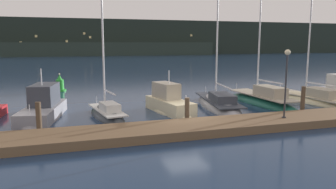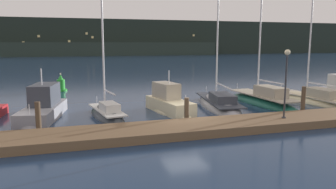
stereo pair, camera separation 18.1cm
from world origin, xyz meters
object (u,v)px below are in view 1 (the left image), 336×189
object	(u,v)px
motorboat_berth_3	(43,112)
channel_buoy	(60,85)
motorboat_berth_5	(169,106)
sailboat_berth_6	(218,105)
dock_lamppost	(286,72)
sailboat_berth_8	(312,100)
sailboat_berth_7	(262,101)
sailboat_berth_4	(107,116)

from	to	relation	value
motorboat_berth_3	channel_buoy	bearing A→B (deg)	86.07
motorboat_berth_5	sailboat_berth_6	distance (m)	4.13
dock_lamppost	sailboat_berth_6	bearing A→B (deg)	100.64
motorboat_berth_3	sailboat_berth_6	world-z (taller)	sailboat_berth_6
sailboat_berth_6	sailboat_berth_8	size ratio (longest dim) A/B	0.88
motorboat_berth_5	sailboat_berth_8	xyz separation A→B (m)	(12.22, 0.35, -0.27)
sailboat_berth_7	channel_buoy	xyz separation A→B (m)	(-15.21, 11.75, 0.45)
motorboat_berth_5	dock_lamppost	world-z (taller)	dock_lamppost
motorboat_berth_3	sailboat_berth_4	bearing A→B (deg)	-14.87
channel_buoy	sailboat_berth_6	bearing A→B (deg)	-46.12
motorboat_berth_3	channel_buoy	world-z (taller)	motorboat_berth_3
sailboat_berth_7	channel_buoy	size ratio (longest dim) A/B	6.16
sailboat_berth_4	sailboat_berth_6	xyz separation A→B (m)	(8.32, 1.09, -0.01)
channel_buoy	dock_lamppost	size ratio (longest dim) A/B	0.45
motorboat_berth_3	motorboat_berth_5	world-z (taller)	motorboat_berth_3
motorboat_berth_3	sailboat_berth_7	xyz separation A→B (m)	(16.02, 0.14, -0.23)
sailboat_berth_4	sailboat_berth_8	distance (m)	16.49
sailboat_berth_6	sailboat_berth_7	bearing A→B (deg)	1.22
sailboat_berth_6	sailboat_berth_4	bearing A→B (deg)	-172.57
sailboat_berth_4	motorboat_berth_5	size ratio (longest dim) A/B	1.68
motorboat_berth_3	dock_lamppost	bearing A→B (deg)	-24.57
motorboat_berth_3	channel_buoy	size ratio (longest dim) A/B	3.68
sailboat_berth_7	dock_lamppost	size ratio (longest dim) A/B	2.78
sailboat_berth_4	dock_lamppost	bearing A→B (deg)	-28.17
motorboat_berth_3	sailboat_berth_8	size ratio (longest dim) A/B	0.54
sailboat_berth_6	sailboat_berth_8	bearing A→B (deg)	-2.53
sailboat_berth_6	channel_buoy	xyz separation A→B (m)	(-11.38, 11.83, 0.53)
sailboat_berth_4	sailboat_berth_7	size ratio (longest dim) A/B	0.82
sailboat_berth_7	sailboat_berth_8	bearing A→B (deg)	-5.83
sailboat_berth_8	dock_lamppost	size ratio (longest dim) A/B	3.07
sailboat_berth_4	channel_buoy	size ratio (longest dim) A/B	5.08
sailboat_berth_4	sailboat_berth_8	world-z (taller)	sailboat_berth_8
motorboat_berth_3	sailboat_berth_4	world-z (taller)	sailboat_berth_4
sailboat_berth_6	channel_buoy	size ratio (longest dim) A/B	5.98
sailboat_berth_8	channel_buoy	size ratio (longest dim) A/B	6.82
sailboat_berth_7	channel_buoy	bearing A→B (deg)	142.31
motorboat_berth_3	motorboat_berth_5	distance (m)	8.16
motorboat_berth_3	sailboat_berth_6	xyz separation A→B (m)	(12.19, 0.06, -0.31)
motorboat_berth_5	sailboat_berth_8	world-z (taller)	sailboat_berth_8
motorboat_berth_3	dock_lamppost	world-z (taller)	dock_lamppost
sailboat_berth_7	sailboat_berth_8	xyz separation A→B (m)	(4.33, -0.44, -0.05)
motorboat_berth_5	sailboat_berth_6	size ratio (longest dim) A/B	0.50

